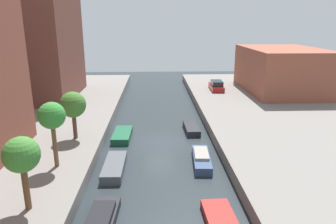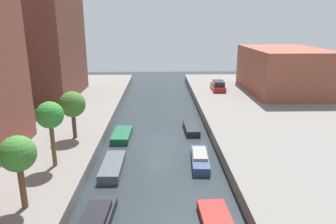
% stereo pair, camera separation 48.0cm
% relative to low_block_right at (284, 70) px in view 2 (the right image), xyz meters
% --- Properties ---
extents(ground_plane, '(84.00, 84.00, 0.00)m').
position_rel_low_block_right_xyz_m(ground_plane, '(-18.00, -17.10, -4.07)').
color(ground_plane, '#232B30').
extents(quay_right, '(20.00, 64.00, 1.00)m').
position_rel_low_block_right_xyz_m(quay_right, '(-3.00, -17.10, -3.57)').
color(quay_right, gray).
rests_on(quay_right, ground_plane).
extents(low_block_right, '(10.00, 14.95, 6.14)m').
position_rel_low_block_right_xyz_m(low_block_right, '(0.00, 0.00, 0.00)').
color(low_block_right, brown).
rests_on(low_block_right, quay_right).
extents(street_tree_1, '(1.92, 1.92, 4.15)m').
position_rel_low_block_right_xyz_m(street_tree_1, '(-25.29, -29.17, 0.04)').
color(street_tree_1, brown).
rests_on(street_tree_1, quay_left).
extents(street_tree_2, '(1.85, 1.85, 4.66)m').
position_rel_low_block_right_xyz_m(street_tree_2, '(-25.29, -23.96, 0.57)').
color(street_tree_2, brown).
rests_on(street_tree_2, quay_left).
extents(street_tree_3, '(2.22, 2.22, 4.14)m').
position_rel_low_block_right_xyz_m(street_tree_3, '(-25.29, -18.45, -0.09)').
color(street_tree_3, brown).
rests_on(street_tree_3, quay_left).
extents(parked_car, '(1.88, 4.75, 1.41)m').
position_rel_low_block_right_xyz_m(parked_car, '(-9.23, 0.79, -2.48)').
color(parked_car, maroon).
rests_on(parked_car, quay_right).
extents(moored_boat_left_1, '(1.76, 4.63, 0.89)m').
position_rel_low_block_right_xyz_m(moored_boat_left_1, '(-21.36, -29.67, -3.69)').
color(moored_boat_left_1, '#232328').
rests_on(moored_boat_left_1, ground_plane).
extents(moored_boat_left_2, '(1.54, 4.54, 0.68)m').
position_rel_low_block_right_xyz_m(moored_boat_left_2, '(-21.42, -22.91, -3.73)').
color(moored_boat_left_2, '#4C5156').
rests_on(moored_boat_left_2, ground_plane).
extents(moored_boat_left_3, '(1.76, 4.06, 0.61)m').
position_rel_low_block_right_xyz_m(moored_boat_left_3, '(-21.51, -16.02, -3.77)').
color(moored_boat_left_3, '#195638').
rests_on(moored_boat_left_3, ground_plane).
extents(moored_boat_right_1, '(1.78, 3.74, 0.50)m').
position_rel_low_block_right_xyz_m(moored_boat_right_1, '(-14.75, -29.68, -3.82)').
color(moored_boat_right_1, maroon).
rests_on(moored_boat_right_1, ground_plane).
extents(moored_boat_right_2, '(1.57, 4.59, 0.85)m').
position_rel_low_block_right_xyz_m(moored_boat_right_2, '(-14.70, -21.83, -3.69)').
color(moored_boat_right_2, '#33476B').
rests_on(moored_boat_right_2, ground_plane).
extents(moored_boat_right_3, '(1.44, 3.91, 0.61)m').
position_rel_low_block_right_xyz_m(moored_boat_right_3, '(-14.64, -14.29, -3.77)').
color(moored_boat_right_3, '#232328').
rests_on(moored_boat_right_3, ground_plane).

